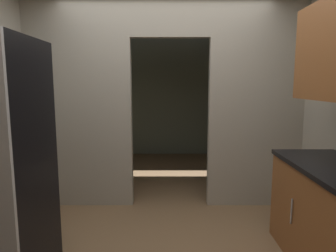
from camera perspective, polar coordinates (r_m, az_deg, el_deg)
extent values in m
cube|color=#ADA899|center=(3.82, -16.78, 4.35)|extent=(1.27, 0.12, 2.61)
cube|color=#ADA899|center=(3.82, 16.32, 4.37)|extent=(1.16, 0.12, 2.61)
cube|color=#ADA899|center=(3.75, 0.24, 20.64)|extent=(0.95, 0.12, 0.53)
cube|color=gray|center=(6.45, -0.47, 6.09)|extent=(3.39, 0.10, 2.61)
cube|color=gray|center=(5.33, -18.59, 5.24)|extent=(0.10, 2.79, 2.61)
cube|color=gray|center=(5.31, 17.55, 5.28)|extent=(0.10, 2.79, 2.61)
cylinder|color=#B7BABC|center=(2.81, 22.49, -14.88)|extent=(0.01, 0.01, 0.22)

